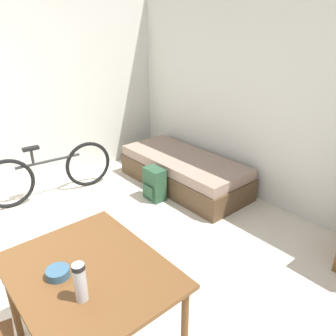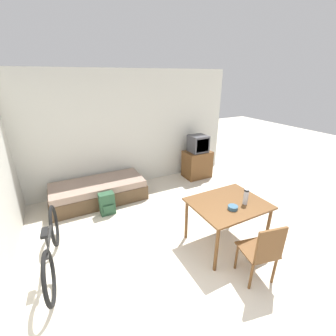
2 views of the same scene
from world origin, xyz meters
TOP-DOWN VIEW (x-y plane):
  - wall_back at (0.00, 3.81)m, footprint 5.52×0.06m
  - wall_left at (-2.29, 1.89)m, footprint 0.06×4.78m
  - daybed at (-0.82, 3.27)m, footprint 1.96×0.86m
  - dining_table at (0.72, 0.98)m, footprint 1.12×0.90m
  - bicycle at (-1.77, 1.69)m, footprint 0.21×1.74m
  - thermos_flask at (0.92, 0.84)m, footprint 0.07×0.07m
  - mate_bowl at (0.65, 0.81)m, footprint 0.14×0.14m
  - backpack at (-0.78, 2.69)m, footprint 0.29×0.22m

SIDE VIEW (x-z plane):
  - backpack at x=-0.78m, z-range 0.00..0.45m
  - daybed at x=-0.82m, z-range 0.00..0.45m
  - bicycle at x=-1.77m, z-range -0.03..0.72m
  - dining_table at x=0.72m, z-range 0.29..1.04m
  - mate_bowl at x=0.65m, z-range 0.75..0.81m
  - thermos_flask at x=0.92m, z-range 0.77..1.01m
  - wall_back at x=0.00m, z-range 0.00..2.70m
  - wall_left at x=-2.29m, z-range 0.00..2.70m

